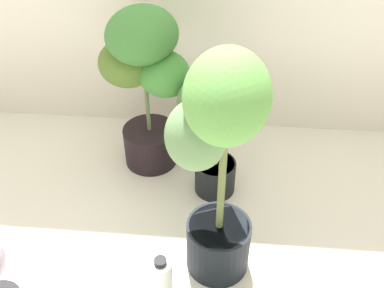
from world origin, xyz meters
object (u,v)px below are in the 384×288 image
potted_plant_back_right (211,120)px  potted_plant_back_center (145,76)px  nutrient_bottle (162,278)px  potted_plant_front_right (217,158)px

potted_plant_back_right → potted_plant_back_center: bearing=150.2°
potted_plant_back_right → nutrient_bottle: 0.65m
potted_plant_back_center → potted_plant_front_right: bearing=-60.0°
potted_plant_back_center → nutrient_bottle: size_ratio=3.87×
potted_plant_back_right → potted_plant_back_center: size_ratio=0.88×
potted_plant_back_center → nutrient_bottle: bearing=-77.6°
nutrient_bottle → potted_plant_back_center: bearing=102.4°
potted_plant_back_right → nutrient_bottle: potted_plant_back_right is taller
potted_plant_front_right → potted_plant_back_center: bearing=120.0°
potted_plant_back_right → potted_plant_back_center: 0.36m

